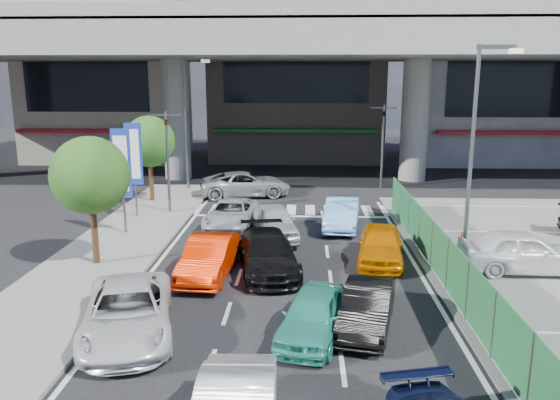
{
  "coord_description": "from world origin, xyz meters",
  "views": [
    {
      "loc": [
        0.61,
        -14.89,
        6.81
      ],
      "look_at": [
        -0.33,
        6.92,
        1.9
      ],
      "focal_mm": 35.0,
      "sensor_mm": 36.0,
      "label": 1
    }
  ],
  "objects_px": {
    "signboard_far": "(134,157)",
    "parked_sedan_white": "(523,251)",
    "street_lamp_left": "(188,112)",
    "sedan_black_mid": "(268,253)",
    "sedan_white_front_mid": "(275,221)",
    "traffic_cone": "(462,240)",
    "tree_far": "(149,142)",
    "sedan_white_mid_left": "(128,312)",
    "kei_truck_front_right": "(342,213)",
    "taxi_orange_left": "(209,257)",
    "traffic_light_right": "(383,125)",
    "hatch_black_mid_right": "(367,307)",
    "tree_near": "(90,176)",
    "crossing_wagon_silver": "(245,184)",
    "wagon_silver_front_left": "(231,214)",
    "traffic_light_left": "(167,137)",
    "taxi_teal_mid": "(313,315)",
    "street_lamp_right": "(478,133)",
    "signboard_near": "(122,167)",
    "taxi_orange_right": "(380,244)"
  },
  "relations": [
    {
      "from": "signboard_far",
      "to": "parked_sedan_white",
      "type": "xyz_separation_m",
      "value": [
        16.01,
        -7.17,
        -2.24
      ]
    },
    {
      "from": "street_lamp_left",
      "to": "sedan_black_mid",
      "type": "bearing_deg",
      "value": -68.34
    },
    {
      "from": "sedan_white_front_mid",
      "to": "traffic_cone",
      "type": "xyz_separation_m",
      "value": [
        7.57,
        -1.73,
        -0.24
      ]
    },
    {
      "from": "signboard_far",
      "to": "tree_far",
      "type": "relative_size",
      "value": 0.98
    },
    {
      "from": "sedan_white_mid_left",
      "to": "kei_truck_front_right",
      "type": "relative_size",
      "value": 1.18
    },
    {
      "from": "parked_sedan_white",
      "to": "taxi_orange_left",
      "type": "bearing_deg",
      "value": 95.37
    },
    {
      "from": "traffic_light_right",
      "to": "street_lamp_left",
      "type": "relative_size",
      "value": 0.65
    },
    {
      "from": "street_lamp_left",
      "to": "signboard_far",
      "type": "bearing_deg",
      "value": -100.31
    },
    {
      "from": "hatch_black_mid_right",
      "to": "sedan_white_front_mid",
      "type": "height_order",
      "value": "sedan_white_front_mid"
    },
    {
      "from": "street_lamp_left",
      "to": "tree_near",
      "type": "xyz_separation_m",
      "value": [
        -0.67,
        -14.0,
        -1.38
      ]
    },
    {
      "from": "sedan_black_mid",
      "to": "crossing_wagon_silver",
      "type": "bearing_deg",
      "value": 89.26
    },
    {
      "from": "wagon_silver_front_left",
      "to": "sedan_white_front_mid",
      "type": "xyz_separation_m",
      "value": [
        2.1,
        -1.55,
        0.07
      ]
    },
    {
      "from": "traffic_light_left",
      "to": "traffic_light_right",
      "type": "bearing_deg",
      "value": 30.89
    },
    {
      "from": "crossing_wagon_silver",
      "to": "parked_sedan_white",
      "type": "bearing_deg",
      "value": -150.84
    },
    {
      "from": "sedan_white_mid_left",
      "to": "taxi_teal_mid",
      "type": "bearing_deg",
      "value": -12.45
    },
    {
      "from": "street_lamp_right",
      "to": "sedan_white_mid_left",
      "type": "distance_m",
      "value": 14.1
    },
    {
      "from": "traffic_cone",
      "to": "hatch_black_mid_right",
      "type": "bearing_deg",
      "value": -122.87
    },
    {
      "from": "tree_near",
      "to": "sedan_white_front_mid",
      "type": "distance_m",
      "value": 8.03
    },
    {
      "from": "wagon_silver_front_left",
      "to": "hatch_black_mid_right",
      "type": "bearing_deg",
      "value": -59.34
    },
    {
      "from": "parked_sedan_white",
      "to": "tree_near",
      "type": "bearing_deg",
      "value": 90.89
    },
    {
      "from": "signboard_far",
      "to": "street_lamp_right",
      "type": "bearing_deg",
      "value": -18.68
    },
    {
      "from": "street_lamp_right",
      "to": "crossing_wagon_silver",
      "type": "xyz_separation_m",
      "value": [
        -9.93,
        10.25,
        -4.04
      ]
    },
    {
      "from": "taxi_teal_mid",
      "to": "kei_truck_front_right",
      "type": "height_order",
      "value": "kei_truck_front_right"
    },
    {
      "from": "taxi_teal_mid",
      "to": "sedan_white_mid_left",
      "type": "bearing_deg",
      "value": -165.13
    },
    {
      "from": "street_lamp_right",
      "to": "taxi_teal_mid",
      "type": "bearing_deg",
      "value": -130.44
    },
    {
      "from": "street_lamp_left",
      "to": "sedan_white_mid_left",
      "type": "distance_m",
      "value": 20.06
    },
    {
      "from": "traffic_light_right",
      "to": "street_lamp_left",
      "type": "bearing_deg",
      "value": -175.17
    },
    {
      "from": "taxi_orange_left",
      "to": "parked_sedan_white",
      "type": "xyz_separation_m",
      "value": [
        11.05,
        0.74,
        0.13
      ]
    },
    {
      "from": "taxi_teal_mid",
      "to": "traffic_cone",
      "type": "distance_m",
      "value": 9.77
    },
    {
      "from": "traffic_light_left",
      "to": "tree_near",
      "type": "bearing_deg",
      "value": -95.71
    },
    {
      "from": "traffic_light_left",
      "to": "tree_far",
      "type": "xyz_separation_m",
      "value": [
        -1.6,
        2.5,
        -0.55
      ]
    },
    {
      "from": "signboard_near",
      "to": "wagon_silver_front_left",
      "type": "bearing_deg",
      "value": 19.37
    },
    {
      "from": "street_lamp_right",
      "to": "sedan_black_mid",
      "type": "relative_size",
      "value": 1.68
    },
    {
      "from": "traffic_light_left",
      "to": "street_lamp_right",
      "type": "bearing_deg",
      "value": -24.16
    },
    {
      "from": "sedan_black_mid",
      "to": "signboard_far",
      "type": "bearing_deg",
      "value": 123.1
    },
    {
      "from": "taxi_teal_mid",
      "to": "sedan_black_mid",
      "type": "distance_m",
      "value": 5.21
    },
    {
      "from": "tree_far",
      "to": "sedan_white_mid_left",
      "type": "distance_m",
      "value": 16.66
    },
    {
      "from": "traffic_light_right",
      "to": "signboard_near",
      "type": "xyz_separation_m",
      "value": [
        -12.7,
        -11.01,
        -0.87
      ]
    },
    {
      "from": "tree_far",
      "to": "tree_near",
      "type": "bearing_deg",
      "value": -85.64
    },
    {
      "from": "street_lamp_left",
      "to": "sedan_black_mid",
      "type": "relative_size",
      "value": 1.68
    },
    {
      "from": "street_lamp_left",
      "to": "sedan_black_mid",
      "type": "xyz_separation_m",
      "value": [
        5.71,
        -14.37,
        -4.08
      ]
    },
    {
      "from": "signboard_near",
      "to": "sedan_white_mid_left",
      "type": "relative_size",
      "value": 0.95
    },
    {
      "from": "traffic_light_left",
      "to": "wagon_silver_front_left",
      "type": "height_order",
      "value": "traffic_light_left"
    },
    {
      "from": "tree_far",
      "to": "kei_truck_front_right",
      "type": "bearing_deg",
      "value": -25.75
    },
    {
      "from": "signboard_far",
      "to": "kei_truck_front_right",
      "type": "bearing_deg",
      "value": -8.06
    },
    {
      "from": "taxi_teal_mid",
      "to": "wagon_silver_front_left",
      "type": "distance_m",
      "value": 11.52
    },
    {
      "from": "tree_far",
      "to": "taxi_orange_right",
      "type": "xyz_separation_m",
      "value": [
        11.34,
        -9.65,
        -2.7
      ]
    },
    {
      "from": "hatch_black_mid_right",
      "to": "traffic_cone",
      "type": "distance_m",
      "value": 8.41
    },
    {
      "from": "signboard_far",
      "to": "traffic_light_left",
      "type": "bearing_deg",
      "value": 35.7
    },
    {
      "from": "signboard_near",
      "to": "signboard_far",
      "type": "bearing_deg",
      "value": 97.59
    }
  ]
}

